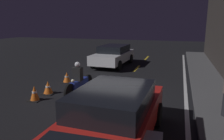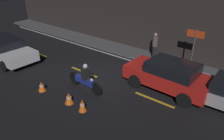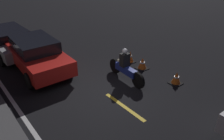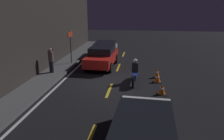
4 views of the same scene
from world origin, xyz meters
name	(u,v)px [view 3 (image 3 of 4)]	position (x,y,z in m)	size (l,w,h in m)	color
ground_plane	(107,94)	(0.00, 0.00, 0.00)	(56.00, 56.00, 0.00)	black
lane_dash_c	(124,107)	(-1.00, 0.00, 0.00)	(2.00, 0.14, 0.01)	gold
lane_dash_d	(64,63)	(3.50, 0.00, 0.00)	(2.00, 0.14, 0.01)	gold
lane_dash_e	(30,39)	(8.00, 0.00, 0.00)	(2.00, 0.14, 0.01)	gold
lane_solid_kerb	(31,128)	(0.00, 2.97, 0.00)	(25.20, 0.14, 0.01)	silver
taxi_red	(37,54)	(3.55, 1.21, 0.80)	(4.18, 2.01, 1.48)	red
hatchback_silver	(9,40)	(6.56, 1.53, 0.70)	(4.53, 2.05, 1.28)	#9EA0A5
motorcycle	(126,68)	(0.36, -1.29, 0.57)	(2.23, 0.38, 1.41)	black
traffic_cone_near	(176,78)	(-1.16, -2.71, 0.25)	(0.49, 0.49, 0.53)	black
traffic_cone_mid	(142,63)	(0.65, -2.60, 0.26)	(0.51, 0.51, 0.54)	black
traffic_cone_far	(130,57)	(1.52, -2.63, 0.29)	(0.45, 0.45, 0.59)	black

